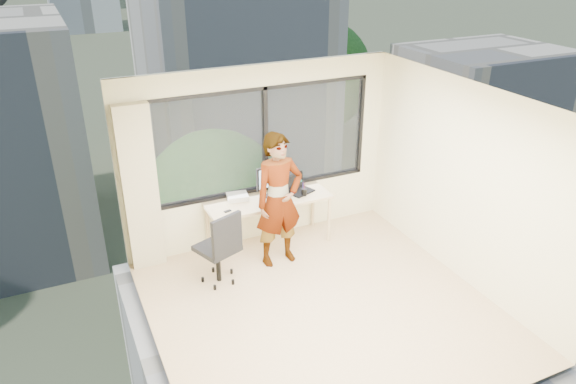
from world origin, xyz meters
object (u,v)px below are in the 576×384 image
monitor (271,181)px  chair (217,246)px  person (279,200)px  laptop (301,185)px  handbag (296,181)px  game_console (237,197)px  desk (269,222)px

monitor → chair: bearing=-162.8°
person → monitor: (0.11, 0.50, 0.06)m
person → laptop: bearing=35.4°
handbag → person: bearing=-119.9°
game_console → laptop: bearing=-1.8°
person → monitor: 0.52m
desk → monitor: monitor is taller
laptop → handbag: laptop is taller
game_console → laptop: (0.92, -0.18, 0.08)m
laptop → chair: bearing=179.7°
person → monitor: size_ratio=3.77×
desk → laptop: 0.71m
desk → handbag: (0.53, 0.21, 0.46)m
chair → monitor: (1.04, 0.62, 0.47)m
game_console → handbag: 0.93m
game_console → person: bearing=-51.0°
handbag → game_console: bearing=-168.1°
monitor → handbag: 0.51m
person → laptop: size_ratio=4.99×
desk → person: 0.72m
person → laptop: person is taller
chair → monitor: monitor is taller
desk → laptop: size_ratio=4.77×
game_console → chair: bearing=-117.7°
chair → game_console: chair is taller
chair → handbag: size_ratio=4.54×
desk → handbag: size_ratio=7.71×
game_console → handbag: handbag is taller
desk → chair: 1.13m
monitor → game_console: bearing=150.5°
laptop → handbag: 0.20m
person → chair: bearing=-177.1°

